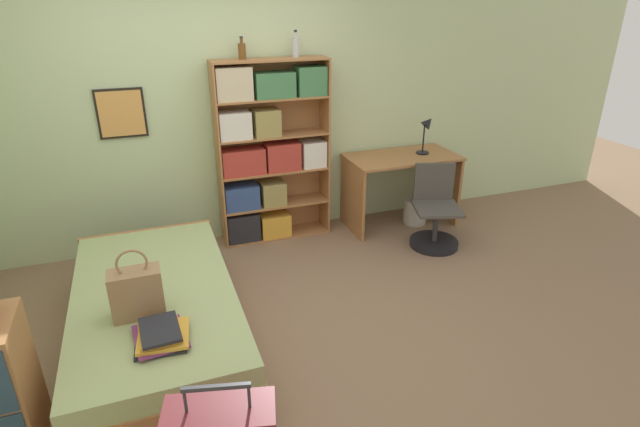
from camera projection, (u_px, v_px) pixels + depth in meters
name	position (u px, v px, depth m)	size (l,w,h in m)	color
ground_plane	(256.00, 323.00, 3.87)	(14.00, 14.00, 0.00)	#84664C
wall_back	(209.00, 113.00, 4.74)	(10.00, 0.09, 2.60)	beige
bed	(157.00, 315.00, 3.57)	(1.10, 2.08, 0.46)	#A36B3D
handbag	(137.00, 292.00, 3.12)	(0.32, 0.17, 0.47)	#93704C
book_stack_on_bed	(161.00, 335.00, 2.93)	(0.34, 0.37, 0.09)	#232328
bookcase	(266.00, 152.00, 4.88)	(1.10, 0.28, 1.80)	#A36B3D
bottle_green	(242.00, 51.00, 4.47)	(0.07, 0.07, 0.20)	brown
bottle_brown	(296.00, 47.00, 4.62)	(0.06, 0.06, 0.24)	#B7BCC1
desk	(401.00, 177.00, 5.34)	(1.17, 0.62, 0.78)	#A36B3D
desk_lamp	(427.00, 128.00, 5.23)	(0.18, 0.14, 0.41)	black
desk_chair	(435.00, 221.00, 4.99)	(0.55, 0.55, 0.81)	black
waste_bin	(415.00, 211.00, 5.50)	(0.25, 0.25, 0.28)	#B7B2A8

